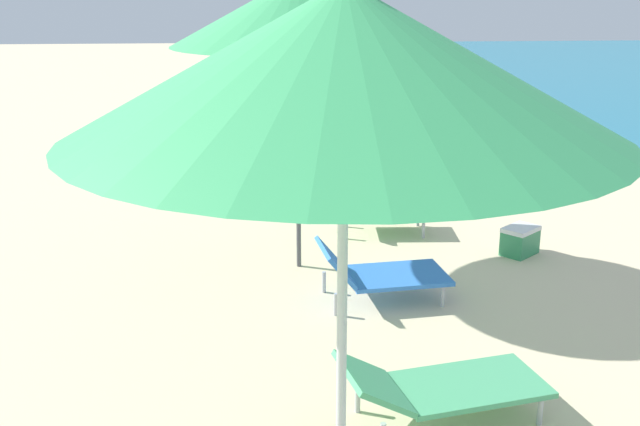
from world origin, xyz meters
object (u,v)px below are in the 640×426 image
lounger_second_shoreside (441,385)px  umbrella_farthest (297,12)px  lounger_farthest_inland (379,272)px  umbrella_second (344,62)px  person_walking_near (390,102)px  lounger_farthest_shoreside (378,208)px  cooler_box (520,241)px

lounger_second_shoreside → umbrella_farthest: 3.97m
lounger_second_shoreside → lounger_farthest_inland: lounger_farthest_inland is taller
umbrella_second → person_walking_near: umbrella_second is taller
umbrella_farthest → lounger_farthest_inland: size_ratio=2.37×
lounger_farthest_shoreside → lounger_farthest_inland: lounger_farthest_shoreside is taller
lounger_farthest_shoreside → cooler_box: 1.73m
lounger_second_shoreside → lounger_farthest_shoreside: 4.15m
umbrella_second → lounger_second_shoreside: (0.84, 1.24, -2.33)m
umbrella_farthest → lounger_farthest_shoreside: umbrella_farthest is taller
umbrella_second → umbrella_farthest: 4.30m
umbrella_second → lounger_farthest_shoreside: umbrella_second is taller
cooler_box → umbrella_second: bearing=-119.4°
umbrella_second → lounger_farthest_inland: (0.73, 3.34, -2.32)m
lounger_farthest_shoreside → lounger_farthest_inland: size_ratio=0.93×
umbrella_second → cooler_box: 5.68m
umbrella_farthest → cooler_box: size_ratio=6.12×
umbrella_second → lounger_farthest_shoreside: 5.94m
umbrella_second → lounger_second_shoreside: size_ratio=1.96×
person_walking_near → cooler_box: person_walking_near is taller
lounger_second_shoreside → lounger_farthest_inland: bearing=81.3°
person_walking_near → lounger_farthest_inland: bearing=30.1°
umbrella_farthest → lounger_farthest_inland: bearing=-53.4°
lounger_second_shoreside → person_walking_near: person_walking_near is taller
umbrella_farthest → lounger_farthest_inland: umbrella_farthest is taller
lounger_second_shoreside → cooler_box: bearing=50.9°
umbrella_second → person_walking_near: (1.78, 8.82, -1.53)m
umbrella_second → lounger_farthest_inland: umbrella_second is taller
lounger_farthest_shoreside → umbrella_farthest: bearing=-129.9°
umbrella_farthest → person_walking_near: (1.76, 4.52, -1.59)m
umbrella_farthest → cooler_box: umbrella_farthest is taller
umbrella_second → lounger_second_shoreside: umbrella_second is taller
umbrella_second → cooler_box: size_ratio=6.01×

